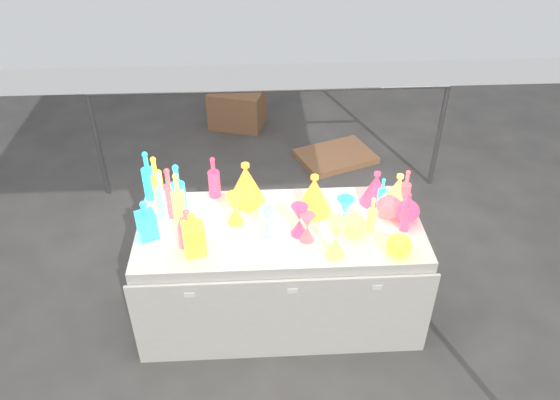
{
  "coord_description": "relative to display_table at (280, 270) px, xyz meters",
  "views": [
    {
      "loc": [
        -0.15,
        -2.68,
        2.91
      ],
      "look_at": [
        0.0,
        0.0,
        0.95
      ],
      "focal_mm": 35.0,
      "sensor_mm": 36.0,
      "label": 1
    }
  ],
  "objects": [
    {
      "name": "bottle_4",
      "position": [
        -0.63,
        0.11,
        0.55
      ],
      "size": [
        0.09,
        0.09,
        0.35
      ],
      "primitive_type": null,
      "rotation": [
        0.0,
        0.0,
        -0.11
      ],
      "color": "#126972",
      "rests_on": "display_table"
    },
    {
      "name": "bottle_3",
      "position": [
        -0.42,
        0.36,
        0.53
      ],
      "size": [
        0.1,
        0.1,
        0.3
      ],
      "primitive_type": null,
      "rotation": [
        0.0,
        0.0,
        0.33
      ],
      "color": "#2035BE",
      "rests_on": "display_table"
    },
    {
      "name": "lampshade_1",
      "position": [
        0.23,
        0.15,
        0.51
      ],
      "size": [
        0.3,
        0.3,
        0.28
      ],
      "primitive_type": null,
      "rotation": [
        0.0,
        0.0,
        0.35
      ],
      "color": "#C5D52C",
      "rests_on": "display_table"
    },
    {
      "name": "globe_3",
      "position": [
        0.8,
        0.02,
        0.44
      ],
      "size": [
        0.21,
        0.21,
        0.13
      ],
      "primitive_type": null,
      "rotation": [
        0.0,
        0.0,
        -0.39
      ],
      "color": "#2035BE",
      "rests_on": "display_table"
    },
    {
      "name": "display_table",
      "position": [
        0.0,
        0.0,
        0.0
      ],
      "size": [
        1.84,
        0.83,
        0.75
      ],
      "color": "silver",
      "rests_on": "ground"
    },
    {
      "name": "hourglass_4",
      "position": [
        -0.28,
        0.06,
        0.48
      ],
      "size": [
        0.13,
        0.13,
        0.21
      ],
      "primitive_type": null,
      "rotation": [
        0.0,
        0.0,
        0.24
      ],
      "color": "red",
      "rests_on": "display_table"
    },
    {
      "name": "ground",
      "position": [
        -0.0,
        0.01,
        -0.37
      ],
      "size": [
        80.0,
        80.0,
        0.0
      ],
      "primitive_type": "plane",
      "color": "#5E5B57",
      "rests_on": "ground"
    },
    {
      "name": "decanter_0",
      "position": [
        -0.51,
        -0.21,
        0.52
      ],
      "size": [
        0.15,
        0.15,
        0.29
      ],
      "primitive_type": null,
      "rotation": [
        0.0,
        0.0,
        0.23
      ],
      "color": "red",
      "rests_on": "display_table"
    },
    {
      "name": "globe_2",
      "position": [
        0.7,
        0.07,
        0.44
      ],
      "size": [
        0.21,
        0.21,
        0.13
      ],
      "primitive_type": null,
      "rotation": [
        0.0,
        0.0,
        -0.29
      ],
      "color": "orange",
      "rests_on": "display_table"
    },
    {
      "name": "bottle_1",
      "position": [
        -0.85,
        0.36,
        0.56
      ],
      "size": [
        0.09,
        0.09,
        0.36
      ],
      "primitive_type": null,
      "rotation": [
        0.0,
        0.0,
        0.06
      ],
      "color": "#1E8F1A",
      "rests_on": "display_table"
    },
    {
      "name": "lampshade_0",
      "position": [
        -0.21,
        0.29,
        0.52
      ],
      "size": [
        0.31,
        0.31,
        0.29
      ],
      "primitive_type": null,
      "rotation": [
        0.0,
        0.0,
        -0.29
      ],
      "color": "#C5D52C",
      "rests_on": "display_table"
    },
    {
      "name": "bottle_8",
      "position": [
        0.66,
        0.14,
        0.5
      ],
      "size": [
        0.06,
        0.06,
        0.25
      ],
      "primitive_type": null,
      "rotation": [
        0.0,
        0.0,
        0.05
      ],
      "color": "#1E8F1A",
      "rests_on": "display_table"
    },
    {
      "name": "cardboard_box_flat",
      "position": [
        0.67,
        1.98,
        -0.34
      ],
      "size": [
        0.86,
        0.75,
        0.06
      ],
      "primitive_type": "cube",
      "rotation": [
        0.0,
        0.0,
        0.37
      ],
      "color": "#A8724C",
      "rests_on": "ground"
    },
    {
      "name": "bottle_7",
      "position": [
        -0.63,
        0.15,
        0.57
      ],
      "size": [
        0.11,
        0.11,
        0.38
      ],
      "primitive_type": null,
      "rotation": [
        0.0,
        0.0,
        0.3
      ],
      "color": "#1E8F1A",
      "rests_on": "display_table"
    },
    {
      "name": "bottle_6",
      "position": [
        -0.2,
        0.19,
        0.51
      ],
      "size": [
        0.08,
        0.08,
        0.28
      ],
      "primitive_type": null,
      "rotation": [
        0.0,
        0.0,
        -0.05
      ],
      "color": "red",
      "rests_on": "display_table"
    },
    {
      "name": "bottle_5",
      "position": [
        -0.74,
        0.15,
        0.54
      ],
      "size": [
        0.09,
        0.09,
        0.34
      ],
      "primitive_type": null,
      "rotation": [
        0.0,
        0.0,
        0.32
      ],
      "color": "#B6245D",
      "rests_on": "display_table"
    },
    {
      "name": "hourglass_3",
      "position": [
        -0.08,
        -0.07,
        0.47
      ],
      "size": [
        0.12,
        0.12,
        0.19
      ],
      "primitive_type": null,
      "rotation": [
        0.0,
        0.0,
        -0.3
      ],
      "color": "#B6245D",
      "rests_on": "display_table"
    },
    {
      "name": "hourglass_1",
      "position": [
        0.11,
        -0.08,
        0.48
      ],
      "size": [
        0.13,
        0.13,
        0.21
      ],
      "primitive_type": null,
      "rotation": [
        0.0,
        0.0,
        -0.26
      ],
      "color": "#2035BE",
      "rests_on": "display_table"
    },
    {
      "name": "hourglass_2",
      "position": [
        0.31,
        -0.28,
        0.5
      ],
      "size": [
        0.15,
        0.15,
        0.25
      ],
      "primitive_type": null,
      "rotation": [
        0.0,
        0.0,
        0.27
      ],
      "color": "#126972",
      "rests_on": "display_table"
    },
    {
      "name": "hourglass_0",
      "position": [
        0.16,
        -0.13,
        0.47
      ],
      "size": [
        0.11,
        0.11,
        0.19
      ],
      "primitive_type": null,
      "rotation": [
        0.0,
        0.0,
        -0.12
      ],
      "color": "orange",
      "rests_on": "display_table"
    },
    {
      "name": "hourglass_5",
      "position": [
        0.4,
        -0.02,
        0.48
      ],
      "size": [
        0.12,
        0.12,
        0.22
      ],
      "primitive_type": null,
      "rotation": [
        0.0,
        0.0,
        -0.11
      ],
      "color": "#1E8F1A",
      "rests_on": "display_table"
    },
    {
      "name": "globe_1",
      "position": [
        0.45,
        -0.09,
        0.44
      ],
      "size": [
        0.2,
        0.2,
        0.13
      ],
      "primitive_type": null,
      "rotation": [
        0.0,
        0.0,
        -0.33
      ],
      "color": "#126972",
      "rests_on": "display_table"
    },
    {
      "name": "bottle_2",
      "position": [
        -0.69,
        0.15,
        0.56
      ],
      "size": [
        0.08,
        0.08,
        0.36
      ],
      "primitive_type": null,
      "rotation": [
        0.0,
        0.0,
        0.06
      ],
      "color": "orange",
      "rests_on": "display_table"
    },
    {
      "name": "lampshade_2",
      "position": [
        0.64,
        0.23,
        0.49
      ],
      "size": [
        0.2,
        0.2,
        0.23
      ],
      "primitive_type": null,
      "rotation": [
        0.0,
        0.0,
        0.0
      ],
      "color": "#2035BE",
      "rests_on": "display_table"
    },
    {
      "name": "decanter_1",
      "position": [
        -0.55,
        -0.13,
        0.5
      ],
      "size": [
        0.11,
        0.11,
        0.26
      ],
      "primitive_type": null,
      "rotation": [
        0.0,
        0.0,
        -0.03
      ],
      "color": "orange",
      "rests_on": "display_table"
    },
    {
      "name": "lampshade_3",
      "position": [
        0.78,
        0.18,
        0.5
      ],
      "size": [
        0.26,
        0.26,
        0.24
      ],
      "primitive_type": null,
      "rotation": [
        0.0,
        0.0,
        -0.38
      ],
      "color": "#126972",
      "rests_on": "display_table"
    },
    {
      "name": "bottle_10",
      "position": [
        0.77,
        -0.07,
        0.51
      ],
      "size": [
        0.07,
        0.07,
        0.28
      ],
      "primitive_type": null,
      "rotation": [
        0.0,
        0.0,
        0.18
      ],
      "color": "#2035BE",
      "rests_on": "display_table"
    },
    {
      "name": "cardboard_box_closed",
      "position": [
        -0.32,
        2.76,
        -0.17
      ],
      "size": [
        0.66,
        0.56,
        0.41
      ],
      "primitive_type": "cube",
      "rotation": [
        0.0,
        0.0,
        -0.29
      ],
      "color": "#A8724C",
      "rests_on": "ground"
    },
    {
      "name": "globe_0",
      "position": [
        0.68,
        -0.3,
        0.44
      ],
      "size": [
        0.19,
        0.19,
        0.12
      ],
      "primitive_type": null,
      "rotation": [
        0.0,
        0.0,
        0.32
      ],
      "color": "red",
      "rests_on": "display_table"
    },
    {
      "name": "bottle_11",
      "position": [
        0.56,
        -0.07,
        0.5
      ],
      "size": [
        0.07,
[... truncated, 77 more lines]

